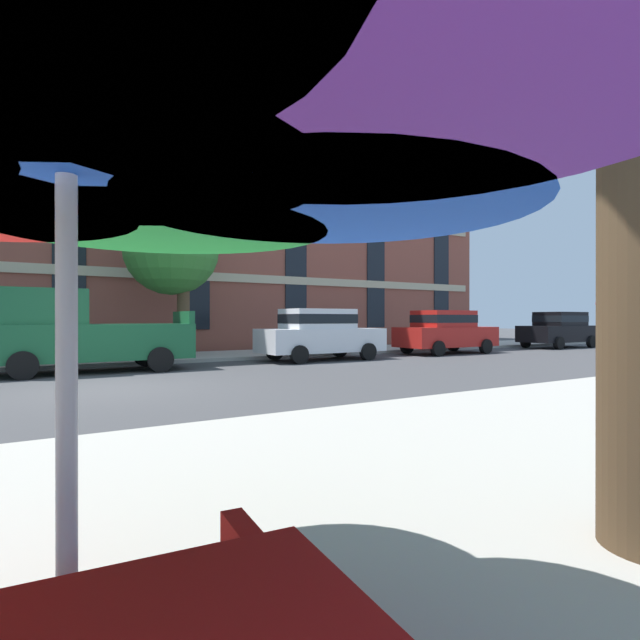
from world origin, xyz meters
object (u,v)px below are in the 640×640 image
object	(u,v)px
pickup_green	(82,334)
sedan_red	(445,331)
sedan_white	(320,333)
street_tree_middle	(173,244)
stop_sign	(601,312)
sedan_black	(559,329)
patio_umbrella	(66,110)

from	to	relation	value
pickup_green	sedan_red	size ratio (longest dim) A/B	1.16
sedan_white	street_tree_middle	size ratio (longest dim) A/B	0.76
stop_sign	street_tree_middle	size ratio (longest dim) A/B	0.49
sedan_white	sedan_red	xyz separation A→B (m)	(6.09, 0.00, 0.00)
sedan_white	sedan_black	size ratio (longest dim) A/B	1.00
stop_sign	patio_umbrella	distance (m)	37.15
pickup_green	sedan_red	bearing A→B (deg)	-0.00
sedan_red	stop_sign	size ratio (longest dim) A/B	1.56
sedan_white	stop_sign	xyz separation A→B (m)	(24.67, 3.70, 0.93)
sedan_red	stop_sign	world-z (taller)	stop_sign
sedan_white	stop_sign	distance (m)	24.97
sedan_black	street_tree_middle	size ratio (longest dim) A/B	0.76
sedan_red	patio_umbrella	distance (m)	19.50
stop_sign	patio_umbrella	size ratio (longest dim) A/B	0.81
pickup_green	sedan_black	xyz separation A→B (m)	(21.47, -0.00, -0.08)
sedan_white	patio_umbrella	world-z (taller)	patio_umbrella
pickup_green	sedan_black	bearing A→B (deg)	-0.00
sedan_white	street_tree_middle	xyz separation A→B (m)	(-4.31, 2.87, 3.11)
stop_sign	street_tree_middle	distance (m)	29.08
sedan_white	street_tree_middle	bearing A→B (deg)	146.40
stop_sign	street_tree_middle	world-z (taller)	street_tree_middle
pickup_green	stop_sign	xyz separation A→B (m)	(32.13, 3.70, 0.85)
stop_sign	sedan_white	bearing A→B (deg)	-171.47
sedan_red	pickup_green	bearing A→B (deg)	180.00
pickup_green	stop_sign	size ratio (longest dim) A/B	1.81
street_tree_middle	sedan_black	bearing A→B (deg)	-8.88
sedan_black	sedan_red	bearing A→B (deg)	180.00
sedan_white	stop_sign	bearing A→B (deg)	8.53
stop_sign	sedan_black	bearing A→B (deg)	-160.85
pickup_green	patio_umbrella	distance (m)	12.80
sedan_white	street_tree_middle	world-z (taller)	street_tree_middle
street_tree_middle	sedan_red	bearing A→B (deg)	-15.40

